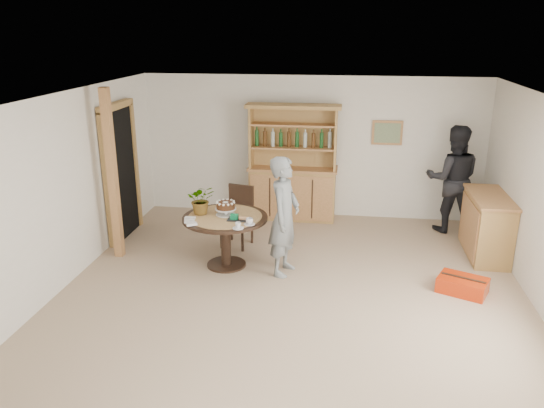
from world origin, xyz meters
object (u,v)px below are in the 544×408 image
(teen_boy, at_px, (284,216))
(sideboard, at_px, (487,226))
(hutch, at_px, (293,181))
(red_suitcase, at_px, (463,285))
(dining_chair, at_px, (239,212))
(adult_person, at_px, (453,179))
(dining_table, at_px, (225,226))

(teen_boy, bearing_deg, sideboard, -58.38)
(hutch, bearing_deg, sideboard, -22.21)
(sideboard, distance_m, teen_boy, 3.11)
(teen_boy, relative_size, red_suitcase, 2.34)
(dining_chair, relative_size, teen_boy, 0.57)
(hutch, relative_size, adult_person, 1.14)
(dining_table, xyz_separation_m, adult_person, (3.40, 1.92, 0.29))
(dining_chair, distance_m, teen_boy, 1.28)
(teen_boy, distance_m, adult_person, 3.25)
(dining_chair, bearing_deg, teen_boy, -34.66)
(teen_boy, relative_size, adult_person, 0.93)
(sideboard, relative_size, dining_table, 1.05)
(sideboard, distance_m, adult_person, 1.15)
(dining_table, height_order, adult_person, adult_person)
(teen_boy, bearing_deg, red_suitcase, -84.05)
(hutch, xyz_separation_m, teen_boy, (0.12, -2.26, 0.14))
(dining_table, relative_size, red_suitcase, 1.69)
(teen_boy, height_order, adult_person, adult_person)
(dining_table, distance_m, teen_boy, 0.89)
(sideboard, relative_size, adult_person, 0.70)
(dining_chair, height_order, red_suitcase, dining_chair)
(adult_person, bearing_deg, dining_chair, 20.45)
(sideboard, distance_m, dining_table, 3.88)
(hutch, bearing_deg, adult_person, -5.15)
(red_suitcase, bearing_deg, teen_boy, -161.98)
(dining_table, height_order, teen_boy, teen_boy)
(sideboard, relative_size, red_suitcase, 1.77)
(dining_table, relative_size, teen_boy, 0.72)
(sideboard, bearing_deg, dining_table, -166.26)
(hutch, relative_size, sideboard, 1.62)
(hutch, bearing_deg, teen_boy, -86.87)
(dining_chair, height_order, teen_boy, teen_boy)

